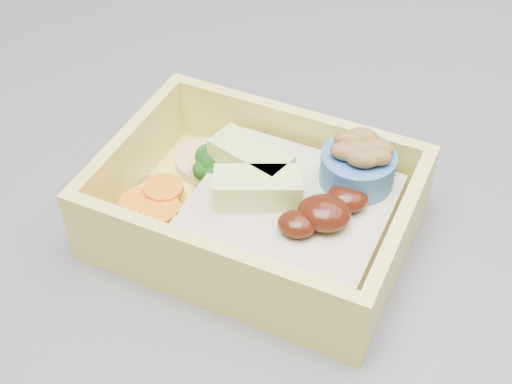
# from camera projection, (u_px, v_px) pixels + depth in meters

# --- Properties ---
(bento_box) EXTENTS (0.19, 0.15, 0.06)m
(bento_box) POSITION_uv_depth(u_px,v_px,m) (266.00, 207.00, 0.38)
(bento_box) COLOR #EFDD62
(bento_box) RESTS_ON island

